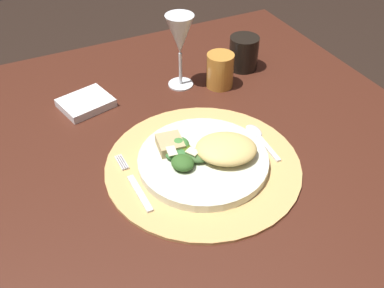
% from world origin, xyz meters
% --- Properties ---
extents(dining_table, '(1.18, 1.10, 0.74)m').
position_xyz_m(dining_table, '(0.00, 0.00, 0.58)').
color(dining_table, '#431E14').
rests_on(dining_table, ground).
extents(placemat, '(0.39, 0.39, 0.01)m').
position_xyz_m(placemat, '(0.06, -0.04, 0.74)').
color(placemat, tan).
rests_on(placemat, dining_table).
extents(dinner_plate, '(0.26, 0.26, 0.02)m').
position_xyz_m(dinner_plate, '(0.06, -0.04, 0.75)').
color(dinner_plate, silver).
rests_on(dinner_plate, placemat).
extents(pasta_serving, '(0.15, 0.14, 0.03)m').
position_xyz_m(pasta_serving, '(0.10, -0.06, 0.78)').
color(pasta_serving, '#DDBD6C').
rests_on(pasta_serving, dinner_plate).
extents(salad_greens, '(0.09, 0.11, 0.03)m').
position_xyz_m(salad_greens, '(0.02, -0.03, 0.77)').
color(salad_greens, '#3B5E2D').
rests_on(salad_greens, dinner_plate).
extents(bread_piece, '(0.06, 0.06, 0.02)m').
position_xyz_m(bread_piece, '(0.01, 0.01, 0.77)').
color(bread_piece, tan).
rests_on(bread_piece, dinner_plate).
extents(fork, '(0.02, 0.17, 0.00)m').
position_xyz_m(fork, '(-0.08, -0.04, 0.75)').
color(fork, silver).
rests_on(fork, placemat).
extents(spoon, '(0.03, 0.13, 0.01)m').
position_xyz_m(spoon, '(0.20, -0.02, 0.75)').
color(spoon, silver).
rests_on(spoon, placemat).
extents(napkin, '(0.13, 0.12, 0.02)m').
position_xyz_m(napkin, '(-0.09, 0.26, 0.75)').
color(napkin, white).
rests_on(napkin, dining_table).
extents(wine_glass, '(0.07, 0.07, 0.18)m').
position_xyz_m(wine_glass, '(0.14, 0.25, 0.87)').
color(wine_glass, silver).
rests_on(wine_glass, dining_table).
extents(amber_tumbler, '(0.07, 0.07, 0.09)m').
position_xyz_m(amber_tumbler, '(0.23, 0.20, 0.78)').
color(amber_tumbler, '#C48233').
rests_on(amber_tumbler, dining_table).
extents(dark_tumbler, '(0.08, 0.08, 0.09)m').
position_xyz_m(dark_tumbler, '(0.33, 0.25, 0.78)').
color(dark_tumbler, black).
rests_on(dark_tumbler, dining_table).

